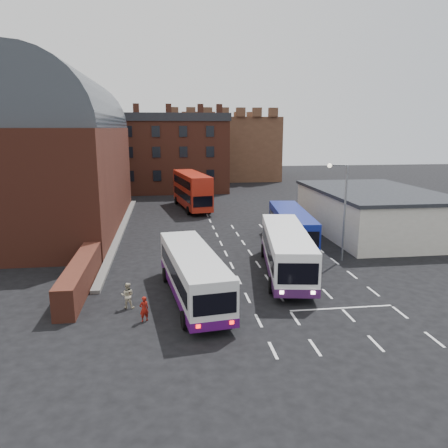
{
  "coord_description": "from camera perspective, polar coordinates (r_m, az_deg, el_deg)",
  "views": [
    {
      "loc": [
        -4.65,
        -25.08,
        10.01
      ],
      "look_at": [
        0.0,
        10.0,
        2.2
      ],
      "focal_mm": 35.0,
      "sensor_mm": 36.0,
      "label": 1
    }
  ],
  "objects": [
    {
      "name": "bus_white_outbound",
      "position": [
        25.94,
        -4.07,
        -6.22
      ],
      "size": [
        3.82,
        10.92,
        2.92
      ],
      "rotation": [
        0.0,
        0.0,
        0.13
      ],
      "color": "silver",
      "rests_on": "ground"
    },
    {
      "name": "cream_building",
      "position": [
        44.44,
        18.84,
        1.59
      ],
      "size": [
        10.4,
        16.4,
        4.25
      ],
      "color": "beige",
      "rests_on": "ground"
    },
    {
      "name": "street_lamp",
      "position": [
        33.93,
        15.12,
        2.65
      ],
      "size": [
        1.44,
        0.68,
        7.44
      ],
      "rotation": [
        0.0,
        0.0,
        -0.35
      ],
      "color": "slate",
      "rests_on": "ground"
    },
    {
      "name": "ground",
      "position": [
        27.4,
        2.78,
        -9.0
      ],
      "size": [
        180.0,
        180.0,
        0.0
      ],
      "primitive_type": "plane",
      "color": "black"
    },
    {
      "name": "brick_terrace",
      "position": [
        71.23,
        -8.72,
        8.68
      ],
      "size": [
        22.0,
        10.0,
        11.0
      ],
      "primitive_type": "cube",
      "color": "brown",
      "rests_on": "ground"
    },
    {
      "name": "railway_station",
      "position": [
        47.4,
        -21.03,
        8.76
      ],
      "size": [
        12.0,
        28.0,
        16.0
      ],
      "color": "#602B1E",
      "rests_on": "ground"
    },
    {
      "name": "forecourt_wall",
      "position": [
        29.11,
        -18.26,
        -6.45
      ],
      "size": [
        1.2,
        10.0,
        1.8
      ],
      "primitive_type": "cube",
      "color": "#602B1E",
      "rests_on": "ground"
    },
    {
      "name": "pedestrian_beige",
      "position": [
        25.59,
        -12.48,
        -9.09
      ],
      "size": [
        0.8,
        0.67,
        1.49
      ],
      "primitive_type": "imported",
      "rotation": [
        0.0,
        0.0,
        2.99
      ],
      "color": "beige",
      "rests_on": "ground"
    },
    {
      "name": "pedestrian_red",
      "position": [
        23.76,
        -10.4,
        -10.86
      ],
      "size": [
        0.6,
        0.52,
        1.39
      ],
      "primitive_type": "imported",
      "rotation": [
        0.0,
        0.0,
        3.58
      ],
      "color": "maroon",
      "rests_on": "ground"
    },
    {
      "name": "bus_red_double",
      "position": [
        54.8,
        -4.22,
        4.43
      ],
      "size": [
        4.33,
        11.55,
        4.51
      ],
      "rotation": [
        0.0,
        0.0,
        3.3
      ],
      "color": "#AF2211",
      "rests_on": "ground"
    },
    {
      "name": "bus_white_inbound",
      "position": [
        30.52,
        8.13,
        -3.19
      ],
      "size": [
        4.37,
        11.76,
        3.13
      ],
      "rotation": [
        0.0,
        0.0,
        2.99
      ],
      "color": "white",
      "rests_on": "ground"
    },
    {
      "name": "bus_blue",
      "position": [
        38.27,
        8.8,
        -0.13
      ],
      "size": [
        3.69,
        11.21,
        3.0
      ],
      "rotation": [
        0.0,
        0.0,
        3.03
      ],
      "color": "navy",
      "rests_on": "ground"
    },
    {
      "name": "castle_keep",
      "position": [
        91.79,
        -0.89,
        9.94
      ],
      "size": [
        22.0,
        22.0,
        12.0
      ],
      "primitive_type": "cube",
      "color": "brown",
      "rests_on": "ground"
    }
  ]
}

